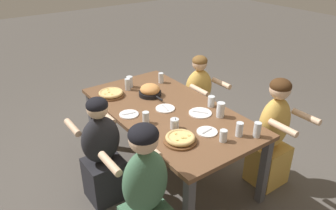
{
  "coord_description": "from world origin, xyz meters",
  "views": [
    {
      "loc": [
        2.33,
        -1.67,
        2.28
      ],
      "look_at": [
        0.0,
        0.0,
        0.8
      ],
      "focal_mm": 35.0,
      "sensor_mm": 36.0,
      "label": 1
    }
  ],
  "objects_px": {
    "cocktail_glass_blue": "(175,124)",
    "drinking_glass_d": "(146,118)",
    "drinking_glass_g": "(239,130)",
    "drinking_glass_i": "(161,79)",
    "empty_plate_d": "(200,113)",
    "empty_plate_a": "(165,108)",
    "diner_far_right": "(272,138)",
    "empty_plate_b": "(207,132)",
    "pizza_board_second": "(111,94)",
    "diner_far_midleft": "(198,101)",
    "skillet_bowl": "(150,91)",
    "pizza_board_main": "(180,139)",
    "drinking_glass_f": "(223,136)",
    "drinking_glass_a": "(211,101)",
    "diner_near_right": "(146,197)",
    "drinking_glass_e": "(128,85)",
    "drinking_glass_c": "(130,82)",
    "diner_near_center": "(102,155)",
    "drinking_glass_b": "(257,131)",
    "empty_plate_c": "(129,114)",
    "drinking_glass_h": "(221,111)"
  },
  "relations": [
    {
      "from": "empty_plate_d",
      "to": "drinking_glass_c",
      "type": "distance_m",
      "value": 0.98
    },
    {
      "from": "pizza_board_second",
      "to": "empty_plate_a",
      "type": "bearing_deg",
      "value": 27.04
    },
    {
      "from": "drinking_glass_i",
      "to": "empty_plate_a",
      "type": "bearing_deg",
      "value": -31.06
    },
    {
      "from": "skillet_bowl",
      "to": "diner_near_right",
      "type": "xyz_separation_m",
      "value": [
        1.1,
        -0.76,
        -0.26
      ]
    },
    {
      "from": "pizza_board_second",
      "to": "empty_plate_c",
      "type": "distance_m",
      "value": 0.49
    },
    {
      "from": "pizza_board_main",
      "to": "diner_near_center",
      "type": "height_order",
      "value": "diner_near_center"
    },
    {
      "from": "drinking_glass_i",
      "to": "diner_near_center",
      "type": "relative_size",
      "value": 0.11
    },
    {
      "from": "empty_plate_b",
      "to": "drinking_glass_d",
      "type": "height_order",
      "value": "drinking_glass_d"
    },
    {
      "from": "skillet_bowl",
      "to": "drinking_glass_f",
      "type": "distance_m",
      "value": 1.11
    },
    {
      "from": "diner_far_midleft",
      "to": "diner_far_right",
      "type": "bearing_deg",
      "value": 90.0
    },
    {
      "from": "empty_plate_d",
      "to": "drinking_glass_d",
      "type": "xyz_separation_m",
      "value": [
        -0.16,
        -0.52,
        0.05
      ]
    },
    {
      "from": "diner_near_center",
      "to": "empty_plate_b",
      "type": "bearing_deg",
      "value": -37.22
    },
    {
      "from": "cocktail_glass_blue",
      "to": "diner_near_right",
      "type": "xyz_separation_m",
      "value": [
        0.4,
        -0.56,
        -0.24
      ]
    },
    {
      "from": "pizza_board_second",
      "to": "drinking_glass_d",
      "type": "relative_size",
      "value": 2.54
    },
    {
      "from": "empty_plate_c",
      "to": "cocktail_glass_blue",
      "type": "distance_m",
      "value": 0.5
    },
    {
      "from": "empty_plate_d",
      "to": "drinking_glass_i",
      "type": "bearing_deg",
      "value": 171.83
    },
    {
      "from": "cocktail_glass_blue",
      "to": "diner_far_midleft",
      "type": "bearing_deg",
      "value": 128.22
    },
    {
      "from": "pizza_board_main",
      "to": "diner_far_midleft",
      "type": "distance_m",
      "value": 1.37
    },
    {
      "from": "drinking_glass_e",
      "to": "diner_near_center",
      "type": "relative_size",
      "value": 0.12
    },
    {
      "from": "empty_plate_a",
      "to": "diner_far_right",
      "type": "relative_size",
      "value": 0.17
    },
    {
      "from": "empty_plate_b",
      "to": "drinking_glass_b",
      "type": "xyz_separation_m",
      "value": [
        0.3,
        0.3,
        0.05
      ]
    },
    {
      "from": "diner_far_right",
      "to": "empty_plate_a",
      "type": "bearing_deg",
      "value": -45.65
    },
    {
      "from": "empty_plate_b",
      "to": "diner_far_right",
      "type": "xyz_separation_m",
      "value": [
        0.19,
        0.7,
        -0.23
      ]
    },
    {
      "from": "drinking_glass_f",
      "to": "diner_far_right",
      "type": "height_order",
      "value": "diner_far_right"
    },
    {
      "from": "drinking_glass_b",
      "to": "empty_plate_a",
      "type": "bearing_deg",
      "value": -158.34
    },
    {
      "from": "pizza_board_main",
      "to": "drinking_glass_h",
      "type": "height_order",
      "value": "drinking_glass_h"
    },
    {
      "from": "pizza_board_second",
      "to": "diner_near_center",
      "type": "height_order",
      "value": "diner_near_center"
    },
    {
      "from": "pizza_board_main",
      "to": "empty_plate_d",
      "type": "xyz_separation_m",
      "value": [
        -0.28,
        0.46,
        -0.02
      ]
    },
    {
      "from": "diner_near_right",
      "to": "drinking_glass_e",
      "type": "bearing_deg",
      "value": 65.09
    },
    {
      "from": "pizza_board_second",
      "to": "skillet_bowl",
      "type": "distance_m",
      "value": 0.42
    },
    {
      "from": "cocktail_glass_blue",
      "to": "drinking_glass_i",
      "type": "distance_m",
      "value": 1.04
    },
    {
      "from": "drinking_glass_b",
      "to": "diner_far_right",
      "type": "bearing_deg",
      "value": 105.1
    },
    {
      "from": "skillet_bowl",
      "to": "drinking_glass_i",
      "type": "xyz_separation_m",
      "value": [
        -0.22,
        0.29,
        -0.0
      ]
    },
    {
      "from": "pizza_board_main",
      "to": "drinking_glass_f",
      "type": "height_order",
      "value": "drinking_glass_f"
    },
    {
      "from": "skillet_bowl",
      "to": "empty_plate_d",
      "type": "distance_m",
      "value": 0.65
    },
    {
      "from": "drinking_glass_a",
      "to": "drinking_glass_d",
      "type": "bearing_deg",
      "value": -98.21
    },
    {
      "from": "drinking_glass_g",
      "to": "drinking_glass_i",
      "type": "relative_size",
      "value": 1.07
    },
    {
      "from": "drinking_glass_d",
      "to": "diner_far_midleft",
      "type": "relative_size",
      "value": 0.11
    },
    {
      "from": "drinking_glass_b",
      "to": "drinking_glass_d",
      "type": "bearing_deg",
      "value": -139.21
    },
    {
      "from": "drinking_glass_g",
      "to": "empty_plate_b",
      "type": "bearing_deg",
      "value": -137.12
    },
    {
      "from": "empty_plate_b",
      "to": "drinking_glass_d",
      "type": "distance_m",
      "value": 0.57
    },
    {
      "from": "diner_near_right",
      "to": "diner_far_right",
      "type": "xyz_separation_m",
      "value": [
        0.01,
        1.45,
        -0.02
      ]
    },
    {
      "from": "empty_plate_b",
      "to": "empty_plate_c",
      "type": "height_order",
      "value": "same"
    },
    {
      "from": "skillet_bowl",
      "to": "diner_far_midleft",
      "type": "xyz_separation_m",
      "value": [
        0.0,
        0.69,
        -0.33
      ]
    },
    {
      "from": "skillet_bowl",
      "to": "diner_near_right",
      "type": "bearing_deg",
      "value": -34.6
    },
    {
      "from": "drinking_glass_d",
      "to": "drinking_glass_g",
      "type": "distance_m",
      "value": 0.84
    },
    {
      "from": "diner_near_right",
      "to": "diner_far_midleft",
      "type": "distance_m",
      "value": 1.82
    },
    {
      "from": "empty_plate_b",
      "to": "drinking_glass_g",
      "type": "xyz_separation_m",
      "value": [
        0.2,
        0.19,
        0.05
      ]
    },
    {
      "from": "drinking_glass_b",
      "to": "drinking_glass_c",
      "type": "xyz_separation_m",
      "value": [
        -1.55,
        -0.36,
        0.0
      ]
    },
    {
      "from": "cocktail_glass_blue",
      "to": "drinking_glass_d",
      "type": "xyz_separation_m",
      "value": [
        -0.23,
        -0.16,
        0.01
      ]
    }
  ]
}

